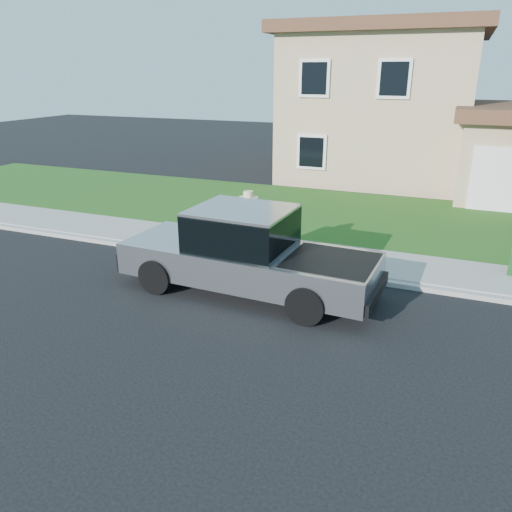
{
  "coord_description": "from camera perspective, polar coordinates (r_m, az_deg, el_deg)",
  "views": [
    {
      "loc": [
        3.69,
        -8.6,
        4.9
      ],
      "look_at": [
        -0.02,
        0.61,
        1.2
      ],
      "focal_mm": 35.0,
      "sensor_mm": 36.0,
      "label": 1
    }
  ],
  "objects": [
    {
      "name": "lawn",
      "position": [
        17.98,
        12.54,
        4.3
      ],
      "size": [
        40.0,
        7.0,
        0.1
      ],
      "primitive_type": "cube",
      "color": "#144815",
      "rests_on": "ground"
    },
    {
      "name": "sidewalk",
      "position": [
        13.76,
        9.25,
        -0.36
      ],
      "size": [
        40.0,
        2.0,
        0.15
      ],
      "primitive_type": "cube",
      "color": "gray",
      "rests_on": "ground"
    },
    {
      "name": "house",
      "position": [
        25.16,
        17.11,
        15.64
      ],
      "size": [
        14.0,
        11.3,
        6.85
      ],
      "color": "tan",
      "rests_on": "ground"
    },
    {
      "name": "curb",
      "position": [
        12.77,
        8.11,
        -2.06
      ],
      "size": [
        40.0,
        0.2,
        0.12
      ],
      "primitive_type": "cube",
      "color": "gray",
      "rests_on": "ground"
    },
    {
      "name": "ground",
      "position": [
        10.57,
        -1.15,
        -7.19
      ],
      "size": [
        80.0,
        80.0,
        0.0
      ],
      "primitive_type": "plane",
      "color": "black",
      "rests_on": "ground"
    },
    {
      "name": "pickup_truck",
      "position": [
        11.5,
        -1.03,
        0.24
      ],
      "size": [
        6.17,
        2.49,
        2.0
      ],
      "rotation": [
        0.0,
        0.0,
        -0.05
      ],
      "color": "black",
      "rests_on": "ground"
    },
    {
      "name": "woman",
      "position": [
        12.84,
        -0.86,
        2.66
      ],
      "size": [
        0.78,
        0.62,
        2.08
      ],
      "rotation": [
        0.0,
        0.0,
        3.41
      ],
      "color": "tan",
      "rests_on": "ground"
    }
  ]
}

